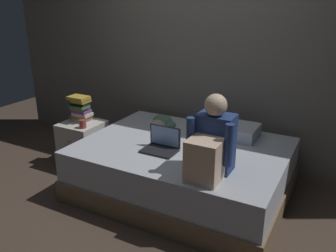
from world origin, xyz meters
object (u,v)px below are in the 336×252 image
at_px(person_sitting, 211,145).
at_px(book_stack, 81,109).
at_px(laptop, 162,145).
at_px(clothes_pile, 162,122).
at_px(nightstand, 83,144).
at_px(bed, 183,169).
at_px(pillow, 230,130).
at_px(mug, 83,124).

bearing_deg(person_sitting, book_stack, 165.09).
xyz_separation_m(person_sitting, laptop, (-0.57, 0.21, -0.20)).
xyz_separation_m(book_stack, clothes_pile, (0.90, 0.30, -0.11)).
height_order(nightstand, person_sitting, person_sitting).
bearing_deg(laptop, nightstand, 169.61).
xyz_separation_m(bed, nightstand, (-1.30, 0.01, 0.01)).
distance_m(nightstand, person_sitting, 1.87).
distance_m(pillow, book_stack, 1.70).
height_order(bed, nightstand, nightstand).
bearing_deg(pillow, laptop, -123.82).
bearing_deg(mug, laptop, -5.23).
bearing_deg(clothes_pile, mug, -147.72).
height_order(book_stack, clothes_pile, book_stack).
xyz_separation_m(bed, pillow, (0.32, 0.45, 0.32)).
bearing_deg(bed, nightstand, 179.76).
xyz_separation_m(nightstand, clothes_pile, (0.87, 0.35, 0.31)).
xyz_separation_m(pillow, mug, (-1.49, -0.56, -0.01)).
distance_m(laptop, clothes_pile, 0.64).
relative_size(laptop, mug, 3.56).
relative_size(bed, mug, 22.22).
xyz_separation_m(bed, laptop, (-0.12, -0.21, 0.31)).
relative_size(nightstand, laptop, 1.63).
xyz_separation_m(nightstand, pillow, (1.62, 0.44, 0.32)).
relative_size(book_stack, clothes_pile, 1.04).
xyz_separation_m(bed, mug, (-1.17, -0.11, 0.31)).
xyz_separation_m(pillow, clothes_pile, (-0.75, -0.10, -0.01)).
bearing_deg(mug, clothes_pile, 32.28).
xyz_separation_m(bed, clothes_pile, (-0.43, 0.35, 0.31)).
bearing_deg(clothes_pile, book_stack, -161.57).
height_order(laptop, mug, laptop).
relative_size(nightstand, clothes_pile, 1.82).
xyz_separation_m(mug, clothes_pile, (0.74, 0.47, 0.00)).
bearing_deg(laptop, bed, 59.42).
bearing_deg(nightstand, pillow, 15.36).
height_order(nightstand, pillow, pillow).
xyz_separation_m(laptop, clothes_pile, (-0.31, 0.56, 0.00)).
height_order(bed, mug, mug).
bearing_deg(nightstand, laptop, -10.39).
distance_m(bed, nightstand, 1.30).
bearing_deg(nightstand, clothes_pile, 21.74).
relative_size(person_sitting, book_stack, 2.20).
distance_m(nightstand, laptop, 1.23).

